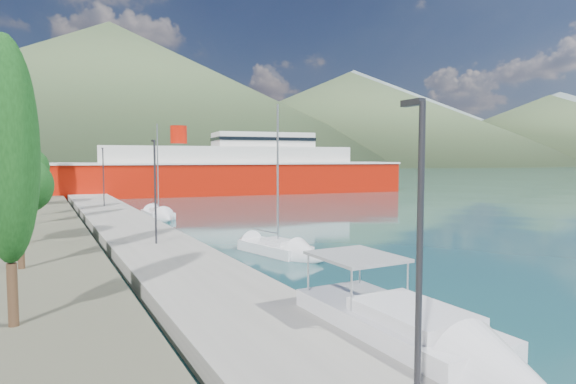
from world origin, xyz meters
TOP-DOWN VIEW (x-y plane):
  - ground at (0.00, 120.00)m, footprint 1400.00×1400.00m
  - quay at (-9.00, 26.00)m, footprint 5.00×88.00m
  - hills_far at (138.59, 618.73)m, footprint 1480.00×900.00m
  - hills_near at (98.04, 372.50)m, footprint 1010.00×520.00m
  - tree_row at (-15.83, 32.90)m, footprint 4.03×65.33m
  - lamp_posts at (-9.00, 14.40)m, footprint 0.15×46.93m
  - motor_cruiser at (-5.96, -5.70)m, footprint 2.80×9.38m
  - sailboat_near at (-1.97, 9.69)m, footprint 3.52×7.09m
  - sailboat_mid at (-4.73, 30.61)m, footprint 2.35×6.80m
  - ferry at (13.03, 59.64)m, footprint 58.84×19.96m

SIDE VIEW (x-z plane):
  - ground at x=0.00m, z-range 0.00..0.00m
  - sailboat_near at x=-1.97m, z-range -4.62..5.17m
  - sailboat_mid at x=-4.73m, z-range -4.67..5.23m
  - quay at x=-9.00m, z-range 0.00..0.80m
  - motor_cruiser at x=-5.96m, z-range -1.16..2.29m
  - ferry at x=13.03m, z-range -2.24..9.22m
  - lamp_posts at x=-9.00m, z-range 1.05..7.11m
  - tree_row at x=-15.83m, z-range 0.36..11.09m
  - hills_near at x=98.04m, z-range -8.32..106.68m
  - hills_far at x=138.59m, z-range -12.61..167.39m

